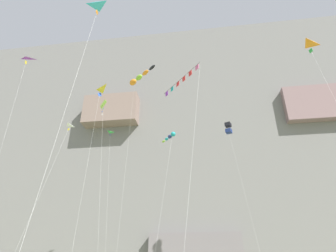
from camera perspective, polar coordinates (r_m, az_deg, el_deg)
The scene contains 12 objects.
cliff_face at distance 75.88m, azimuth 5.14°, elevation -5.10°, with size 180.00×26.18×64.10m.
kite_windsock_mid_center at distance 49.98m, azimuth -5.93°, elevation 9.51°, with size 5.75×5.32×33.88m.
kite_delta_low_right at distance 23.40m, azimuth -14.21°, elevation 19.27°, with size 1.25×3.75×21.25m.
kite_delta_near_cliff at distance 36.11m, azimuth -27.04°, elevation 10.62°, with size 1.72×1.32×24.92m.
kite_box_upper_right at distance 49.73m, azimuth 12.00°, elevation -0.44°, with size 3.48×3.02×26.41m.
kite_delta_front_field at distance 52.74m, azimuth -11.70°, elevation -3.71°, with size 3.45×3.77×26.23m.
kite_delta_low_left at distance 33.42m, azimuth 26.26°, elevation 12.50°, with size 1.91×6.97×23.93m.
kite_windsock_mid_left at distance 40.73m, azimuth 0.42°, elevation -2.17°, with size 2.93×5.68×21.19m.
kite_diamond_upper_left at distance 39.28m, azimuth -12.84°, elevation 3.33°, with size 2.98×1.87×24.75m.
kite_delta_low_center at distance 36.61m, azimuth -14.31°, elevation 5.75°, with size 1.79×3.08×23.57m.
kite_delta_high_left at distance 41.56m, azimuth -20.14°, elevation -1.90°, with size 2.47×5.03×21.36m.
kite_banner_far_left at distance 24.75m, azimuth 2.69°, elevation 7.29°, with size 3.64×5.28×18.75m.
Camera 1 is at (2.80, -5.56, 3.34)m, focal length 30.48 mm.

